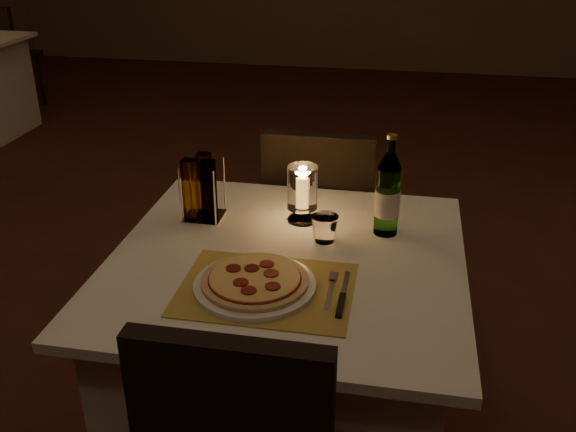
% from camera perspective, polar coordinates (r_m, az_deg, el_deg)
% --- Properties ---
extents(floor, '(8.00, 10.00, 0.02)m').
position_cam_1_polar(floor, '(2.73, -0.68, -11.35)').
color(floor, '#4A2018').
rests_on(floor, ground).
extents(main_table, '(1.00, 1.00, 0.74)m').
position_cam_1_polar(main_table, '(2.03, -0.11, -12.66)').
color(main_table, white).
rests_on(main_table, ground).
extents(chair_far, '(0.42, 0.42, 0.90)m').
position_cam_1_polar(chair_far, '(2.54, 2.90, 0.44)').
color(chair_far, black).
rests_on(chair_far, ground).
extents(placemat, '(0.45, 0.34, 0.00)m').
position_cam_1_polar(placemat, '(1.68, -1.95, -6.52)').
color(placemat, '#B99740').
rests_on(placemat, main_table).
extents(plate, '(0.32, 0.32, 0.01)m').
position_cam_1_polar(plate, '(1.68, -2.96, -6.15)').
color(plate, white).
rests_on(plate, placemat).
extents(pizza, '(0.28, 0.28, 0.02)m').
position_cam_1_polar(pizza, '(1.67, -2.97, -5.68)').
color(pizza, '#D8B77F').
rests_on(pizza, plate).
extents(fork, '(0.02, 0.18, 0.00)m').
position_cam_1_polar(fork, '(1.68, 3.83, -6.34)').
color(fork, silver).
rests_on(fork, placemat).
extents(knife, '(0.02, 0.22, 0.01)m').
position_cam_1_polar(knife, '(1.63, 4.80, -7.49)').
color(knife, black).
rests_on(knife, placemat).
extents(tumbler, '(0.08, 0.08, 0.08)m').
position_cam_1_polar(tumbler, '(1.90, 3.27, -1.11)').
color(tumbler, white).
rests_on(tumbler, main_table).
extents(water_bottle, '(0.08, 0.08, 0.31)m').
position_cam_1_polar(water_bottle, '(1.93, 8.86, 1.88)').
color(water_bottle, '#65A257').
rests_on(water_bottle, main_table).
extents(hurricane_candle, '(0.10, 0.10, 0.18)m').
position_cam_1_polar(hurricane_candle, '(1.99, 1.29, 2.37)').
color(hurricane_candle, white).
rests_on(hurricane_candle, main_table).
extents(cruet_caddy, '(0.12, 0.12, 0.21)m').
position_cam_1_polar(cruet_caddy, '(2.02, -7.67, 2.26)').
color(cruet_caddy, white).
rests_on(cruet_caddy, main_table).
extents(neighbor_chair_lb, '(0.42, 0.42, 0.90)m').
position_cam_1_polar(neighbor_chair_lb, '(6.09, -24.20, 13.43)').
color(neighbor_chair_lb, black).
rests_on(neighbor_chair_lb, ground).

